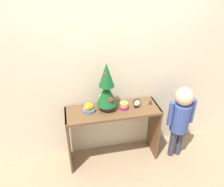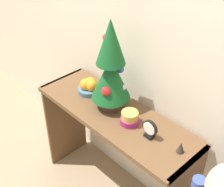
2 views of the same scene
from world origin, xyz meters
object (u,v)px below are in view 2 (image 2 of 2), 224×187
Objects in this scene: mini_tree at (111,68)px; singing_bowl at (130,118)px; fruit_bowl at (89,86)px; figurine at (181,147)px; desk_clock at (150,129)px.

mini_tree is 5.22× the size of singing_bowl.
fruit_bowl reaches higher than singing_bowl.
singing_bowl is at bearing -5.06° from fruit_bowl.
fruit_bowl is 0.77m from figurine.
figurine is at bearing 4.37° from singing_bowl.
fruit_bowl is 1.34× the size of desk_clock.
figurine is at bearing 9.31° from desk_clock.
mini_tree reaches higher than figurine.
singing_bowl is at bearing -175.63° from figurine.
desk_clock reaches higher than fruit_bowl.
fruit_bowl reaches higher than figurine.
mini_tree reaches higher than desk_clock.
fruit_bowl is at bearing 175.88° from desk_clock.
desk_clock is at bearing -170.69° from figurine.
mini_tree reaches higher than fruit_bowl.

